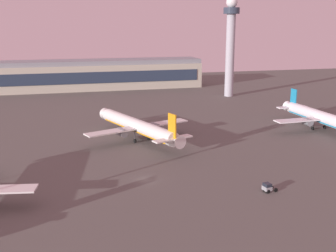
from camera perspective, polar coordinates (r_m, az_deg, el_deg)
name	(u,v)px	position (r m, az deg, el deg)	size (l,w,h in m)	color
ground_plane	(146,180)	(98.36, -3.05, -7.49)	(416.00, 416.00, 0.00)	#56544F
terminal_building	(66,75)	(238.25, -13.96, 6.85)	(153.02, 22.40, 16.40)	#B2AD99
control_tower	(230,41)	(211.27, 8.69, 11.67)	(8.00, 8.00, 49.26)	#A8A8B2
airplane_terminal_side	(324,118)	(150.79, 20.85, 1.00)	(36.08, 46.39, 11.91)	white
airplane_near_gate	(138,126)	(130.26, -4.20, -0.05)	(35.10, 44.56, 11.85)	silver
pushback_tug	(268,187)	(93.80, 13.69, -8.29)	(3.31, 2.25, 2.05)	gray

